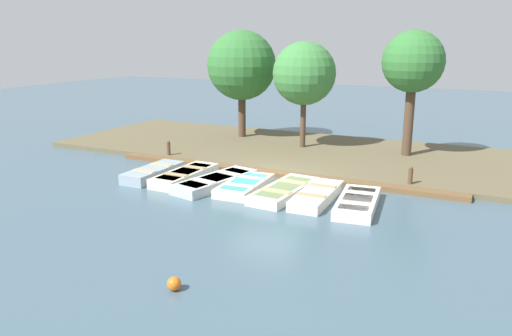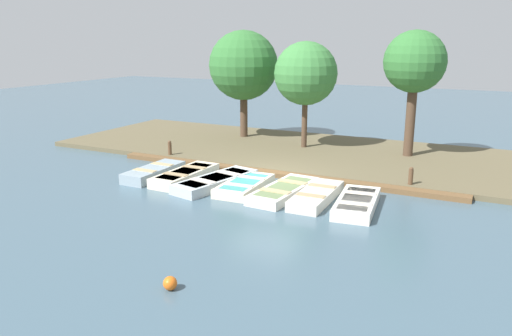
{
  "view_description": "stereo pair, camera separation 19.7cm",
  "coord_description": "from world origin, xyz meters",
  "px_view_note": "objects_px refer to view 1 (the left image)",
  "views": [
    {
      "loc": [
        16.15,
        7.5,
        5.14
      ],
      "look_at": [
        0.65,
        -0.06,
        0.65
      ],
      "focal_mm": 35.0,
      "sensor_mm": 36.0,
      "label": 1
    },
    {
      "loc": [
        16.07,
        7.67,
        5.14
      ],
      "look_at": [
        0.65,
        -0.06,
        0.65
      ],
      "focal_mm": 35.0,
      "sensor_mm": 36.0,
      "label": 2
    }
  ],
  "objects_px": {
    "mooring_post_near": "(169,150)",
    "mooring_post_far": "(410,178)",
    "park_tree_center": "(413,63)",
    "rowboat_6": "(358,203)",
    "buoy": "(174,284)",
    "rowboat_3": "(245,185)",
    "rowboat_0": "(153,172)",
    "park_tree_left": "(304,74)",
    "park_tree_far_left": "(242,66)",
    "rowboat_5": "(317,195)",
    "rowboat_4": "(284,190)",
    "rowboat_1": "(185,175)",
    "rowboat_2": "(216,181)"
  },
  "relations": [
    {
      "from": "rowboat_5",
      "to": "park_tree_center",
      "type": "height_order",
      "value": "park_tree_center"
    },
    {
      "from": "rowboat_3",
      "to": "mooring_post_far",
      "type": "distance_m",
      "value": 5.79
    },
    {
      "from": "rowboat_3",
      "to": "buoy",
      "type": "xyz_separation_m",
      "value": [
        7.03,
        1.95,
        -0.01
      ]
    },
    {
      "from": "park_tree_center",
      "to": "rowboat_4",
      "type": "bearing_deg",
      "value": -21.55
    },
    {
      "from": "mooring_post_far",
      "to": "rowboat_4",
      "type": "bearing_deg",
      "value": -55.54
    },
    {
      "from": "rowboat_6",
      "to": "park_tree_left",
      "type": "bearing_deg",
      "value": -154.25
    },
    {
      "from": "mooring_post_near",
      "to": "park_tree_far_left",
      "type": "bearing_deg",
      "value": 170.01
    },
    {
      "from": "rowboat_4",
      "to": "buoy",
      "type": "xyz_separation_m",
      "value": [
        7.1,
        0.48,
        -0.01
      ]
    },
    {
      "from": "mooring_post_far",
      "to": "rowboat_2",
      "type": "bearing_deg",
      "value": -67.22
    },
    {
      "from": "mooring_post_near",
      "to": "park_tree_left",
      "type": "xyz_separation_m",
      "value": [
        -4.16,
        4.65,
        3.17
      ]
    },
    {
      "from": "rowboat_3",
      "to": "park_tree_far_left",
      "type": "xyz_separation_m",
      "value": [
        -7.8,
        -4.17,
        3.64
      ]
    },
    {
      "from": "rowboat_5",
      "to": "mooring_post_near",
      "type": "relative_size",
      "value": 3.7
    },
    {
      "from": "rowboat_3",
      "to": "buoy",
      "type": "relative_size",
      "value": 9.29
    },
    {
      "from": "rowboat_2",
      "to": "mooring_post_far",
      "type": "bearing_deg",
      "value": 124.82
    },
    {
      "from": "rowboat_0",
      "to": "mooring_post_far",
      "type": "relative_size",
      "value": 3.33
    },
    {
      "from": "rowboat_5",
      "to": "rowboat_4",
      "type": "bearing_deg",
      "value": -94.27
    },
    {
      "from": "rowboat_6",
      "to": "mooring_post_far",
      "type": "height_order",
      "value": "mooring_post_far"
    },
    {
      "from": "rowboat_0",
      "to": "buoy",
      "type": "bearing_deg",
      "value": 39.99
    },
    {
      "from": "rowboat_4",
      "to": "rowboat_5",
      "type": "height_order",
      "value": "rowboat_5"
    },
    {
      "from": "rowboat_3",
      "to": "rowboat_2",
      "type": "bearing_deg",
      "value": -90.63
    },
    {
      "from": "park_tree_far_left",
      "to": "park_tree_center",
      "type": "height_order",
      "value": "park_tree_far_left"
    },
    {
      "from": "buoy",
      "to": "park_tree_center",
      "type": "relative_size",
      "value": 0.05
    },
    {
      "from": "rowboat_4",
      "to": "rowboat_6",
      "type": "relative_size",
      "value": 1.11
    },
    {
      "from": "rowboat_1",
      "to": "rowboat_2",
      "type": "relative_size",
      "value": 0.86
    },
    {
      "from": "mooring_post_far",
      "to": "buoy",
      "type": "xyz_separation_m",
      "value": [
        9.64,
        -3.22,
        -0.27
      ]
    },
    {
      "from": "rowboat_6",
      "to": "park_tree_left",
      "type": "height_order",
      "value": "park_tree_left"
    },
    {
      "from": "rowboat_1",
      "to": "mooring_post_far",
      "type": "xyz_separation_m",
      "value": [
        -2.51,
        7.73,
        0.23
      ]
    },
    {
      "from": "rowboat_2",
      "to": "park_tree_left",
      "type": "height_order",
      "value": "park_tree_left"
    },
    {
      "from": "mooring_post_far",
      "to": "rowboat_6",
      "type": "bearing_deg",
      "value": -22.1
    },
    {
      "from": "rowboat_3",
      "to": "mooring_post_far",
      "type": "height_order",
      "value": "mooring_post_far"
    },
    {
      "from": "rowboat_0",
      "to": "park_tree_far_left",
      "type": "distance_m",
      "value": 8.68
    },
    {
      "from": "mooring_post_far",
      "to": "park_tree_left",
      "type": "distance_m",
      "value": 7.66
    },
    {
      "from": "rowboat_3",
      "to": "rowboat_1",
      "type": "bearing_deg",
      "value": -95.16
    },
    {
      "from": "mooring_post_far",
      "to": "park_tree_center",
      "type": "bearing_deg",
      "value": -168.67
    },
    {
      "from": "park_tree_center",
      "to": "rowboat_1",
      "type": "bearing_deg",
      "value": -44.11
    },
    {
      "from": "rowboat_4",
      "to": "rowboat_5",
      "type": "distance_m",
      "value": 1.19
    },
    {
      "from": "rowboat_3",
      "to": "rowboat_5",
      "type": "xyz_separation_m",
      "value": [
        -0.01,
        2.65,
        0.01
      ]
    },
    {
      "from": "park_tree_center",
      "to": "park_tree_far_left",
      "type": "bearing_deg",
      "value": -94.46
    },
    {
      "from": "park_tree_center",
      "to": "mooring_post_near",
      "type": "bearing_deg",
      "value": -64.12
    },
    {
      "from": "rowboat_5",
      "to": "buoy",
      "type": "bearing_deg",
      "value": -7.21
    },
    {
      "from": "park_tree_center",
      "to": "rowboat_2",
      "type": "bearing_deg",
      "value": -36.96
    },
    {
      "from": "rowboat_4",
      "to": "rowboat_1",
      "type": "bearing_deg",
      "value": -86.54
    },
    {
      "from": "rowboat_0",
      "to": "mooring_post_near",
      "type": "bearing_deg",
      "value": -155.64
    },
    {
      "from": "rowboat_5",
      "to": "park_tree_left",
      "type": "xyz_separation_m",
      "value": [
        -6.76,
        -3.08,
        3.41
      ]
    },
    {
      "from": "rowboat_0",
      "to": "park_tree_left",
      "type": "bearing_deg",
      "value": 153.44
    },
    {
      "from": "mooring_post_near",
      "to": "mooring_post_far",
      "type": "bearing_deg",
      "value": 90.0
    },
    {
      "from": "buoy",
      "to": "rowboat_3",
      "type": "bearing_deg",
      "value": -164.5
    },
    {
      "from": "rowboat_1",
      "to": "rowboat_4",
      "type": "bearing_deg",
      "value": 90.64
    },
    {
      "from": "rowboat_0",
      "to": "rowboat_6",
      "type": "height_order",
      "value": "rowboat_0"
    },
    {
      "from": "rowboat_0",
      "to": "rowboat_6",
      "type": "distance_m",
      "value": 7.91
    }
  ]
}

